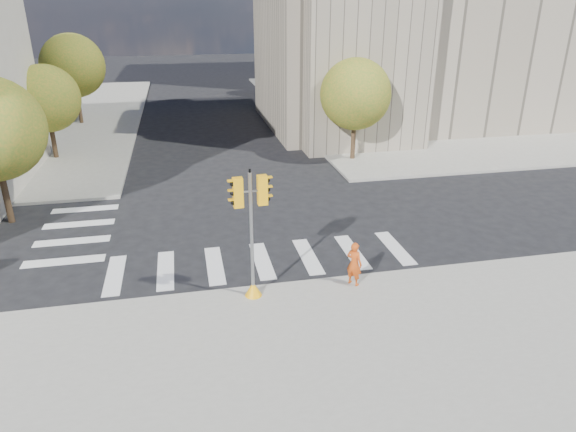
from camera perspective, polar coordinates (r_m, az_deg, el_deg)
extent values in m
plane|color=black|center=(21.44, -3.48, -2.52)|extent=(160.00, 160.00, 0.00)
cube|color=gray|center=(51.38, 14.91, 11.91)|extent=(28.00, 40.00, 0.15)
cube|color=gray|center=(43.92, 15.72, 19.23)|extent=(26.00, 14.00, 14.00)
cube|color=gray|center=(36.20, 7.44, 19.23)|extent=(8.00, 8.00, 14.00)
cylinder|color=#382616|center=(25.73, -28.83, 1.93)|extent=(0.28, 0.28, 2.45)
cylinder|color=#382616|center=(35.04, -24.58, 7.44)|extent=(0.28, 0.28, 2.17)
sphere|color=#3F6E1F|center=(34.52, -25.31, 11.72)|extent=(4.00, 4.00, 4.00)
cylinder|color=#382616|center=(44.59, -22.16, 11.05)|extent=(0.28, 0.28, 2.62)
sphere|color=#3F6E1F|center=(44.13, -22.79, 15.14)|extent=(4.80, 4.80, 4.80)
cylinder|color=#382616|center=(31.93, 7.25, 8.19)|extent=(0.28, 0.28, 2.38)
sphere|color=#3F6E1F|center=(31.34, 7.51, 13.27)|extent=(4.20, 4.20, 4.20)
cylinder|color=#382616|center=(43.17, 2.07, 12.27)|extent=(0.28, 0.28, 2.52)
sphere|color=#3F6E1F|center=(42.71, 2.13, 16.36)|extent=(4.60, 4.60, 4.60)
cylinder|color=#382616|center=(54.75, -1.02, 14.41)|extent=(0.28, 0.28, 2.27)
sphere|color=#3F6E1F|center=(54.42, -1.04, 17.26)|extent=(4.00, 4.00, 4.00)
cylinder|color=black|center=(35.23, 6.15, 14.53)|extent=(0.12, 0.12, 8.00)
cube|color=black|center=(34.89, 6.45, 21.04)|extent=(0.35, 0.18, 0.22)
cylinder|color=black|center=(48.65, 0.96, 16.92)|extent=(0.12, 0.12, 8.00)
cube|color=black|center=(48.40, 0.99, 21.64)|extent=(0.35, 0.18, 0.22)
cone|color=#FFAD0D|center=(17.11, -3.88, -8.06)|extent=(0.56, 0.56, 0.50)
cylinder|color=gray|center=(16.22, -4.06, -2.35)|extent=(0.11, 0.11, 4.26)
cylinder|color=black|center=(15.42, -4.28, 5.01)|extent=(0.07, 0.07, 0.12)
cylinder|color=gray|center=(15.63, -4.21, 2.74)|extent=(0.90, 0.14, 0.06)
cube|color=#FFAD0D|center=(15.56, -5.58, 2.60)|extent=(0.32, 0.25, 0.95)
cube|color=#FFAD0D|center=(15.72, -2.86, 2.89)|extent=(0.32, 0.25, 0.95)
imported|color=#CA4913|center=(17.59, 7.36, -5.27)|extent=(0.66, 0.68, 1.58)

